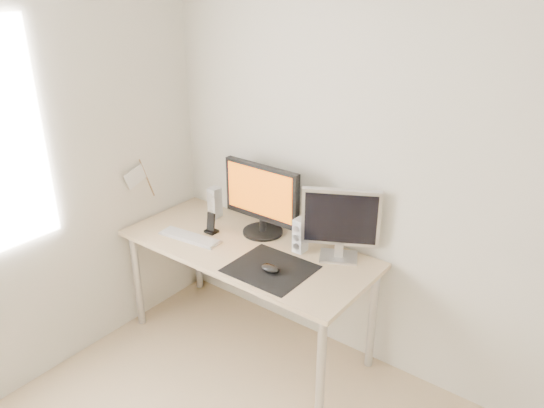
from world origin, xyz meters
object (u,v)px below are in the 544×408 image
Objects in this scene: keyboard at (190,237)px; phone_dock at (211,227)px; mouse at (270,268)px; desk at (247,257)px; main_monitor at (262,197)px; speaker_right at (300,235)px; second_monitor at (341,221)px; speaker_left at (215,202)px.

keyboard is 3.14× the size of phone_dock.
keyboard is at bearing 178.61° from mouse.
desk is 0.33m from phone_dock.
speaker_right is (0.33, -0.04, -0.15)m from main_monitor.
desk is at bearing -157.20° from second_monitor.
mouse is 0.53m from main_monitor.
mouse is 0.21× the size of main_monitor.
main_monitor is at bearing -177.40° from second_monitor.
keyboard is at bearing -159.06° from desk.
mouse is at bearing -14.77° from phone_dock.
desk is 0.65m from second_monitor.
desk is 2.91× the size of main_monitor.
mouse is at bearing -88.89° from speaker_right.
desk is 0.38m from speaker_right.
main_monitor reaches higher than keyboard.
speaker_right reaches higher than mouse.
desk is at bearing -1.11° from phone_dock.
second_monitor is 1.01× the size of keyboard.
main_monitor is at bearing 100.14° from desk.
mouse is 0.27× the size of keyboard.
mouse is 0.07× the size of desk.
main_monitor reaches higher than speaker_right.
speaker_right reaches higher than desk.
speaker_right is (0.74, -0.05, 0.00)m from speaker_left.
second_monitor is (0.22, 0.37, 0.22)m from mouse.
phone_dock reaches higher than desk.
main_monitor is at bearing 45.70° from keyboard.
main_monitor is 0.52m from keyboard.
phone_dock is (-0.60, -0.14, -0.06)m from speaker_right.
speaker_left is 1.56× the size of phone_dock.
phone_dock is at bearing -144.96° from main_monitor.
keyboard is (-0.88, -0.36, -0.23)m from second_monitor.
speaker_right is 0.72m from keyboard.
speaker_left reaches higher than phone_dock.
desk is at bearing -79.86° from main_monitor.
phone_dock is (-0.30, 0.01, 0.12)m from desk.
main_monitor reaches higher than second_monitor.
main_monitor is at bearing 35.04° from phone_dock.
phone_dock is at bearing 165.23° from mouse.
second_monitor reaches higher than speaker_right.
second_monitor is at bearing 16.81° from speaker_right.
phone_dock is (-0.82, -0.21, -0.20)m from second_monitor.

